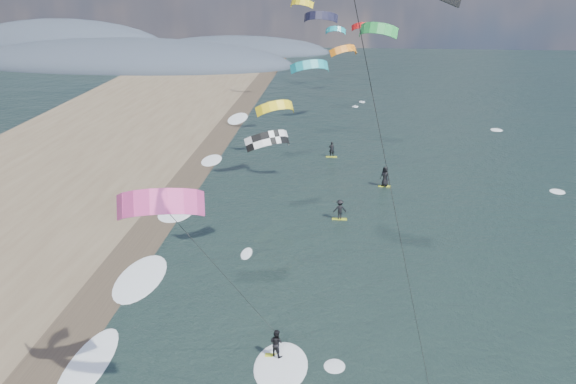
{
  "coord_description": "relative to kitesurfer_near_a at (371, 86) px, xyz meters",
  "views": [
    {
      "loc": [
        1.88,
        -19.31,
        18.25
      ],
      "look_at": [
        -1.0,
        12.0,
        7.0
      ],
      "focal_mm": 40.0,
      "sensor_mm": 36.0,
      "label": 1
    }
  ],
  "objects": [
    {
      "name": "kitesurfer_near_a",
      "position": [
        0.0,
        0.0,
        0.0
      ],
      "size": [
        8.0,
        9.49,
        19.31
      ],
      "color": "#B2C222",
      "rests_on": "ground"
    },
    {
      "name": "far_kitesurfers",
      "position": [
        0.52,
        33.68,
        -14.28
      ],
      "size": [
        5.93,
        17.02,
        1.8
      ],
      "color": "#B2C222",
      "rests_on": "ground"
    },
    {
      "name": "bg_kite_field",
      "position": [
        -2.97,
        54.34,
        -4.5
      ],
      "size": [
        12.31,
        71.8,
        8.35
      ],
      "color": "green",
      "rests_on": "ground"
    },
    {
      "name": "wet_sand_strip",
      "position": [
        -14.53,
        12.0,
        -15.12
      ],
      "size": [
        3.0,
        240.0,
        0.0
      ],
      "primitive_type": "cube",
      "color": "#382D23",
      "rests_on": "ground"
    },
    {
      "name": "shoreline_surf",
      "position": [
        -13.33,
        16.75,
        -15.12
      ],
      "size": [
        2.4,
        79.4,
        0.11
      ],
      "color": "white",
      "rests_on": "ground"
    },
    {
      "name": "kitesurfer_near_b",
      "position": [
        -5.91,
        5.38,
        -8.32
      ],
      "size": [
        6.79,
        8.38,
        11.51
      ],
      "color": "#B2C222",
      "rests_on": "ground"
    },
    {
      "name": "coastal_hills",
      "position": [
        -47.37,
        109.86,
        -15.12
      ],
      "size": [
        80.0,
        41.0,
        15.0
      ],
      "color": "#3D4756",
      "rests_on": "ground"
    }
  ]
}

